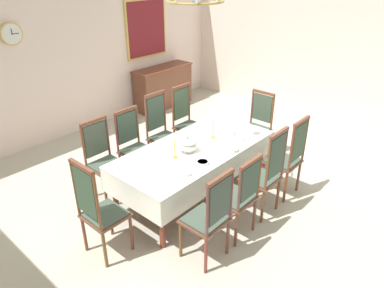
# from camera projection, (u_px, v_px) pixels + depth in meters

# --- Properties ---
(ground) EXTENTS (7.58, 6.48, 0.04)m
(ground) POSITION_uv_depth(u_px,v_px,m) (201.00, 198.00, 5.05)
(ground) COLOR #B6B3A0
(back_wall) EXTENTS (7.58, 0.08, 3.26)m
(back_wall) POSITION_uv_depth(u_px,v_px,m) (59.00, 47.00, 6.24)
(back_wall) COLOR silver
(back_wall) RESTS_ON ground
(right_wall) EXTENTS (0.08, 6.48, 3.26)m
(right_wall) POSITION_uv_depth(u_px,v_px,m) (332.00, 40.00, 6.85)
(right_wall) COLOR silver
(right_wall) RESTS_ON ground
(dining_table) EXTENTS (2.29, 1.04, 0.74)m
(dining_table) POSITION_uv_depth(u_px,v_px,m) (195.00, 153.00, 4.81)
(dining_table) COLOR brown
(dining_table) RESTS_ON ground
(tablecloth) EXTENTS (2.31, 1.06, 0.34)m
(tablecloth) POSITION_uv_depth(u_px,v_px,m) (195.00, 153.00, 4.81)
(tablecloth) COLOR white
(tablecloth) RESTS_ON dining_table
(chair_south_a) EXTENTS (0.44, 0.42, 1.13)m
(chair_south_a) POSITION_uv_depth(u_px,v_px,m) (210.00, 216.00, 3.75)
(chair_south_a) COLOR brown
(chair_south_a) RESTS_ON ground
(chair_north_a) EXTENTS (0.44, 0.42, 1.12)m
(chair_north_a) POSITION_uv_depth(u_px,v_px,m) (103.00, 158.00, 4.85)
(chair_north_a) COLOR brown
(chair_north_a) RESTS_ON ground
(chair_south_b) EXTENTS (0.44, 0.42, 1.07)m
(chair_south_b) POSITION_uv_depth(u_px,v_px,m) (239.00, 195.00, 4.12)
(chair_south_b) COLOR brown
(chair_south_b) RESTS_ON ground
(chair_north_b) EXTENTS (0.44, 0.42, 1.11)m
(chair_north_b) POSITION_uv_depth(u_px,v_px,m) (134.00, 145.00, 5.21)
(chair_north_b) COLOR brown
(chair_north_b) RESTS_ON ground
(chair_south_c) EXTENTS (0.44, 0.42, 1.21)m
(chair_south_c) POSITION_uv_depth(u_px,v_px,m) (266.00, 172.00, 4.47)
(chair_south_c) COLOR brown
(chair_south_c) RESTS_ON ground
(chair_north_c) EXTENTS (0.44, 0.42, 1.20)m
(chair_north_c) POSITION_uv_depth(u_px,v_px,m) (162.00, 131.00, 5.57)
(chair_north_c) COLOR brown
(chair_north_c) RESTS_ON ground
(chair_south_d) EXTENTS (0.44, 0.42, 1.17)m
(chair_south_d) POSITION_uv_depth(u_px,v_px,m) (288.00, 156.00, 4.86)
(chair_south_d) COLOR brown
(chair_south_d) RESTS_ON ground
(chair_north_d) EXTENTS (0.44, 0.42, 1.18)m
(chair_north_d) POSITION_uv_depth(u_px,v_px,m) (187.00, 120.00, 5.96)
(chair_north_d) COLOR brown
(chair_north_d) RESTS_ON ground
(chair_head_west) EXTENTS (0.42, 0.44, 1.21)m
(chair_head_west) POSITION_uv_depth(u_px,v_px,m) (99.00, 209.00, 3.80)
(chair_head_west) COLOR brown
(chair_head_west) RESTS_ON ground
(chair_head_east) EXTENTS (0.42, 0.44, 1.11)m
(chair_head_east) POSITION_uv_depth(u_px,v_px,m) (257.00, 124.00, 5.88)
(chair_head_east) COLOR brown
(chair_head_east) RESTS_ON ground
(soup_tureen) EXTENTS (0.25, 0.25, 0.21)m
(soup_tureen) POSITION_uv_depth(u_px,v_px,m) (188.00, 145.00, 4.63)
(soup_tureen) COLOR white
(soup_tureen) RESTS_ON tablecloth
(candlestick_west) EXTENTS (0.07, 0.07, 0.34)m
(candlestick_west) POSITION_uv_depth(u_px,v_px,m) (175.00, 149.00, 4.46)
(candlestick_west) COLOR gold
(candlestick_west) RESTS_ON tablecloth
(candlestick_east) EXTENTS (0.07, 0.07, 0.34)m
(candlestick_east) POSITION_uv_depth(u_px,v_px,m) (213.00, 129.00, 4.97)
(candlestick_east) COLOR gold
(candlestick_east) RESTS_ON tablecloth
(bowl_near_left) EXTENTS (0.17, 0.17, 0.03)m
(bowl_near_left) POSITION_uv_depth(u_px,v_px,m) (185.00, 133.00, 5.13)
(bowl_near_left) COLOR white
(bowl_near_left) RESTS_ON tablecloth
(bowl_near_right) EXTENTS (0.18, 0.18, 0.04)m
(bowl_near_right) POSITION_uv_depth(u_px,v_px,m) (232.00, 149.00, 4.69)
(bowl_near_right) COLOR white
(bowl_near_right) RESTS_ON tablecloth
(bowl_far_left) EXTENTS (0.17, 0.17, 0.04)m
(bowl_far_left) POSITION_uv_depth(u_px,v_px,m) (185.00, 172.00, 4.16)
(bowl_far_left) COLOR white
(bowl_far_left) RESTS_ON tablecloth
(bowl_far_right) EXTENTS (0.16, 0.16, 0.03)m
(bowl_far_right) POSITION_uv_depth(u_px,v_px,m) (203.00, 162.00, 4.38)
(bowl_far_right) COLOR white
(bowl_far_right) RESTS_ON tablecloth
(spoon_primary) EXTENTS (0.03, 0.18, 0.01)m
(spoon_primary) POSITION_uv_depth(u_px,v_px,m) (189.00, 131.00, 5.23)
(spoon_primary) COLOR gold
(spoon_primary) RESTS_ON tablecloth
(spoon_secondary) EXTENTS (0.04, 0.18, 0.01)m
(spoon_secondary) POSITION_uv_depth(u_px,v_px,m) (235.00, 146.00, 4.79)
(spoon_secondary) COLOR gold
(spoon_secondary) RESTS_ON tablecloth
(sideboard) EXTENTS (1.44, 0.48, 0.90)m
(sideboard) POSITION_uv_depth(u_px,v_px,m) (163.00, 87.00, 8.03)
(sideboard) COLOR brown
(sideboard) RESTS_ON ground
(mounted_clock) EXTENTS (0.35, 0.06, 0.35)m
(mounted_clock) POSITION_uv_depth(u_px,v_px,m) (11.00, 34.00, 5.52)
(mounted_clock) COLOR #D1B251
(framed_painting) EXTENTS (1.08, 0.05, 1.18)m
(framed_painting) POSITION_uv_depth(u_px,v_px,m) (146.00, 29.00, 7.49)
(framed_painting) COLOR #D1B251
(chandelier) EXTENTS (0.65, 0.65, 0.66)m
(chandelier) POSITION_uv_depth(u_px,v_px,m) (196.00, 0.00, 3.94)
(chandelier) COLOR gold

